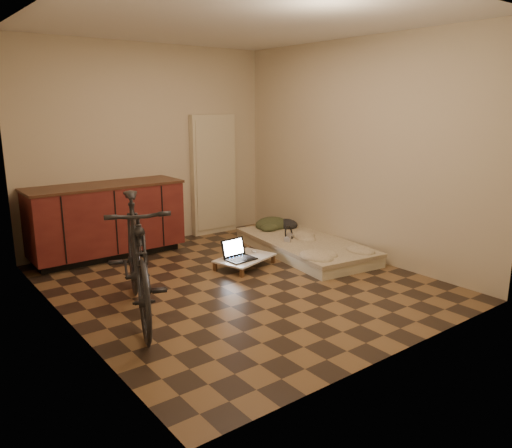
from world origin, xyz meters
TOP-DOWN VIEW (x-y plane):
  - room_shell at (0.00, 0.00)m, footprint 3.50×4.00m
  - cabinets at (-0.75, 1.70)m, footprint 1.84×0.62m
  - appliance_panel at (0.95, 1.94)m, footprint 0.70×0.10m
  - bicycle at (-1.20, -0.18)m, footprint 1.12×1.91m
  - futon at (1.30, 0.37)m, footprint 1.18×2.05m
  - clothing_pile at (1.44, 1.11)m, footprint 0.56×0.49m
  - headphones at (1.14, 0.49)m, footprint 0.33×0.32m
  - lap_desk at (0.37, 0.38)m, footprint 0.78×0.62m
  - laptop at (0.27, 0.37)m, footprint 0.34×0.31m
  - mouse at (0.56, 0.47)m, footprint 0.06×0.09m

SIDE VIEW (x-z plane):
  - futon at x=1.30m, z-range 0.00..0.17m
  - lap_desk at x=0.37m, z-range 0.04..0.16m
  - mouse at x=0.56m, z-range 0.11..0.14m
  - laptop at x=0.27m, z-range 0.05..0.27m
  - headphones at x=1.14m, z-range 0.17..0.33m
  - clothing_pile at x=1.44m, z-range 0.17..0.37m
  - cabinets at x=-0.75m, z-range 0.01..0.92m
  - bicycle at x=-1.20m, z-range 0.00..1.19m
  - appliance_panel at x=0.95m, z-range 0.00..1.70m
  - room_shell at x=0.00m, z-range 0.00..2.60m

